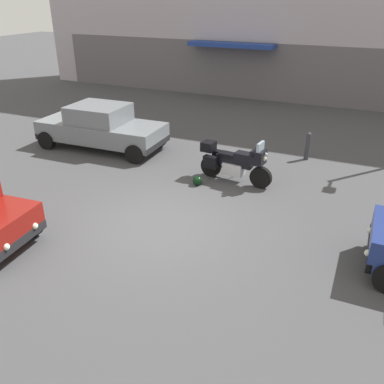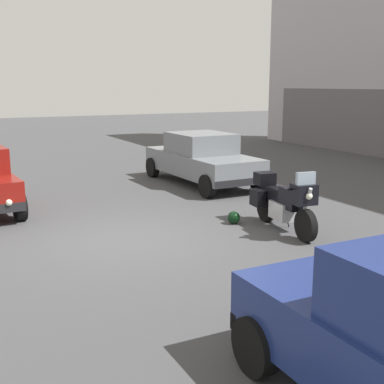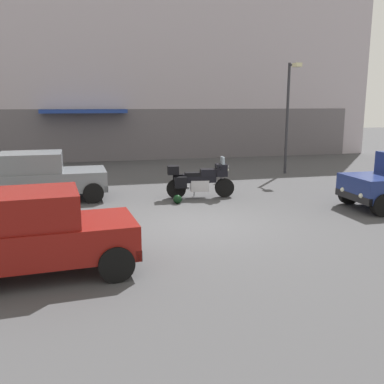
{
  "view_description": "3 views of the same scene",
  "coord_description": "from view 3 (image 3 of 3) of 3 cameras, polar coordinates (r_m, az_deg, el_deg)",
  "views": [
    {
      "loc": [
        4.26,
        -7.49,
        5.12
      ],
      "look_at": [
        0.63,
        0.66,
        0.73
      ],
      "focal_mm": 38.39,
      "sensor_mm": 36.0,
      "label": 1
    },
    {
      "loc": [
        9.18,
        -3.18,
        3.0
      ],
      "look_at": [
        0.33,
        1.32,
        0.9
      ],
      "focal_mm": 47.61,
      "sensor_mm": 36.0,
      "label": 2
    },
    {
      "loc": [
        -2.76,
        -10.28,
        3.05
      ],
      "look_at": [
        -0.01,
        0.72,
        0.73
      ],
      "focal_mm": 40.12,
      "sensor_mm": 36.0,
      "label": 3
    }
  ],
  "objects": [
    {
      "name": "car_compact_side",
      "position": [
        8.21,
        -19.6,
        -5.26
      ],
      "size": [
        3.56,
        1.93,
        1.56
      ],
      "rotation": [
        0.0,
        0.0,
        0.07
      ],
      "color": "maroon",
      "rests_on": "ground"
    },
    {
      "name": "ground_plane",
      "position": [
        11.07,
        0.95,
        -4.42
      ],
      "size": [
        80.0,
        80.0,
        0.0
      ],
      "primitive_type": "plane",
      "color": "#424244"
    },
    {
      "name": "streetlamp_curbside",
      "position": [
        19.44,
        12.79,
        10.91
      ],
      "size": [
        0.28,
        0.94,
        4.8
      ],
      "color": "#2D2D33",
      "rests_on": "ground"
    },
    {
      "name": "helmet",
      "position": [
        13.41,
        -1.94,
        -0.97
      ],
      "size": [
        0.28,
        0.28,
        0.28
      ],
      "primitive_type": "sphere",
      "color": "black",
      "rests_on": "ground"
    },
    {
      "name": "building_facade_rear",
      "position": [
        25.32,
        -8.12,
        18.4
      ],
      "size": [
        28.66,
        3.4,
        12.31
      ],
      "color": "#B2A8B2",
      "rests_on": "ground"
    },
    {
      "name": "motorcycle",
      "position": [
        14.16,
        0.96,
        1.69
      ],
      "size": [
        2.26,
        0.87,
        1.36
      ],
      "rotation": [
        0.0,
        0.0,
        -0.12
      ],
      "color": "black",
      "rests_on": "ground"
    },
    {
      "name": "bollard_curbside",
      "position": [
        17.2,
        4.01,
        3.02
      ],
      "size": [
        0.16,
        0.16,
        0.94
      ],
      "color": "#333338",
      "rests_on": "ground"
    },
    {
      "name": "car_sedan_far",
      "position": [
        14.59,
        -20.35,
        1.91
      ],
      "size": [
        4.61,
        2.01,
        1.56
      ],
      "rotation": [
        0.0,
        0.0,
        3.17
      ],
      "color": "slate",
      "rests_on": "ground"
    }
  ]
}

